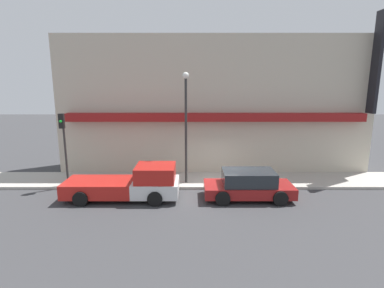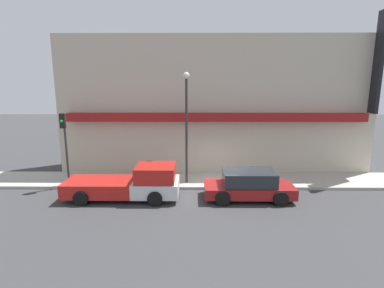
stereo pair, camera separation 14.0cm
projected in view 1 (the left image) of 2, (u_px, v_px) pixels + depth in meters
name	position (u px, v px, depth m)	size (l,w,h in m)	color
ground_plane	(218.00, 190.00, 16.57)	(80.00, 80.00, 0.00)	#38383A
sidewalk	(216.00, 180.00, 17.93)	(36.00, 2.82, 0.15)	#ADA89E
building	(214.00, 105.00, 19.90)	(19.80, 3.80, 9.87)	#BCB29E
pickup_truck	(131.00, 184.00, 15.20)	(5.75, 2.18, 1.74)	silver
parked_car	(249.00, 185.00, 15.20)	(4.48, 2.09, 1.46)	maroon
fire_hydrant	(241.00, 178.00, 16.95)	(0.21, 0.21, 0.72)	#196633
street_lamp	(186.00, 116.00, 16.57)	(0.36, 0.36, 6.22)	#2D2D2D
traffic_light	(64.00, 137.00, 16.33)	(0.28, 0.42, 4.04)	#2D2D2D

